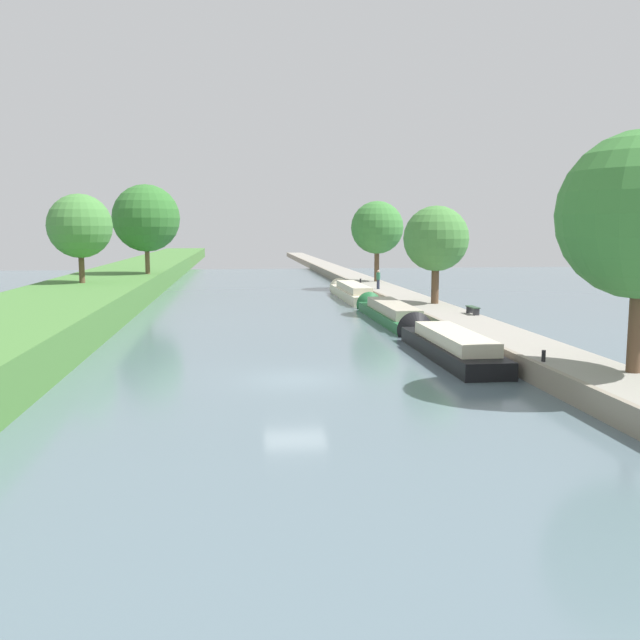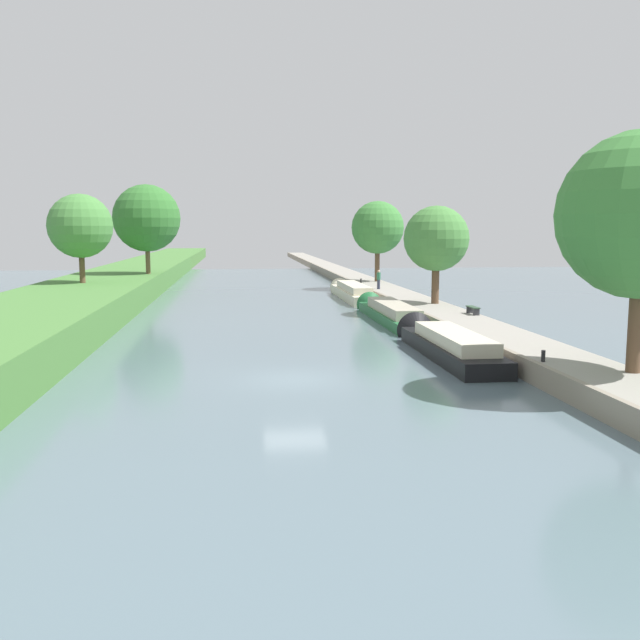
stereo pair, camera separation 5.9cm
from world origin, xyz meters
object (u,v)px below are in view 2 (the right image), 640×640
mooring_bollard_near (543,356)px  person_walking (379,279)px  narrowboat_green (388,312)px  mooring_bollard_far (361,281)px  narrowboat_black (445,343)px  park_bench (473,309)px  narrowboat_cream (351,292)px

mooring_bollard_near → person_walking: bearing=89.4°
narrowboat_green → mooring_bollard_far: (1.86, 20.62, 0.57)m
narrowboat_black → mooring_bollard_far: size_ratio=26.47×
narrowboat_black → person_walking: person_walking is taller
mooring_bollard_near → park_bench: park_bench is taller
person_walking → mooring_bollard_near: size_ratio=3.69×
mooring_bollard_near → mooring_bollard_far: size_ratio=1.00×
narrowboat_black → mooring_bollard_far: narrowboat_black is taller
narrowboat_green → park_bench: (4.28, -4.56, 0.69)m
narrowboat_green → narrowboat_cream: narrowboat_cream is taller
mooring_bollard_near → mooring_bollard_far: 40.27m
narrowboat_green → mooring_bollard_far: mooring_bollard_far is taller
narrowboat_black → narrowboat_green: narrowboat_black is taller
mooring_bollard_far → narrowboat_black: bearing=-93.3°
narrowboat_green → mooring_bollard_near: bearing=-84.6°
person_walking → mooring_bollard_near: person_walking is taller
mooring_bollard_far → park_bench: 25.29m
narrowboat_cream → mooring_bollard_far: size_ratio=31.79×
narrowboat_green → narrowboat_cream: (-0.11, 14.49, 0.07)m
mooring_bollard_far → person_walking: bearing=-87.0°
person_walking → mooring_bollard_near: bearing=-90.6°
narrowboat_green → mooring_bollard_far: bearing=84.8°
narrowboat_green → mooring_bollard_near: (1.86, -19.65, 0.57)m
mooring_bollard_near → mooring_bollard_far: same height
person_walking → mooring_bollard_near: 33.59m
narrowboat_black → mooring_bollard_far: 33.75m
narrowboat_black → person_walking: size_ratio=7.18×
narrowboat_black → park_bench: 9.59m
person_walking → mooring_bollard_far: size_ratio=3.69×
narrowboat_black → park_bench: (4.38, 8.51, 0.66)m
narrowboat_cream → narrowboat_black: bearing=-90.0°
mooring_bollard_near → park_bench: (2.42, 15.09, 0.12)m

